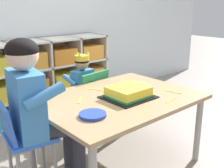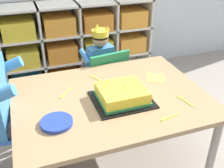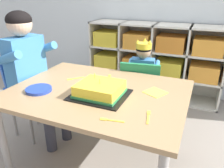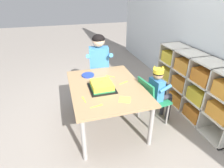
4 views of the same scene
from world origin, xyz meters
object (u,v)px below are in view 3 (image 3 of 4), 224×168
object	(u,v)px
child_with_crown	(143,71)
adult_helper_seated	(31,64)
fork_scattered_mid_table	(110,77)
fork_beside_plate_stack	(148,116)
classroom_chair_blue	(140,88)
paper_plate_stack	(39,90)
fork_near_child_seat	(75,78)
activity_table	(98,98)
fork_at_table_front_edge	(110,120)
birthday_cake_on_tray	(100,90)
classroom_chair_adult_side	(26,87)

from	to	relation	value
child_with_crown	adult_helper_seated	world-z (taller)	adult_helper_seated
adult_helper_seated	fork_scattered_mid_table	xyz separation A→B (m)	(0.61, 0.19, -0.09)
fork_beside_plate_stack	fork_scattered_mid_table	world-z (taller)	same
classroom_chair_blue	child_with_crown	world-z (taller)	child_with_crown
adult_helper_seated	fork_scattered_mid_table	bearing A→B (deg)	-63.44
paper_plate_stack	fork_near_child_seat	distance (m)	0.31
activity_table	fork_at_table_front_edge	bearing A→B (deg)	-53.94
child_with_crown	fork_at_table_front_edge	world-z (taller)	child_with_crown
birthday_cake_on_tray	fork_beside_plate_stack	bearing A→B (deg)	-20.71
activity_table	child_with_crown	bearing A→B (deg)	79.28
activity_table	fork_at_table_front_edge	distance (m)	0.40
fork_near_child_seat	fork_at_table_front_edge	size ratio (longest dim) A/B	0.84
fork_near_child_seat	fork_beside_plate_stack	xyz separation A→B (m)	(0.67, -0.33, 0.00)
classroom_chair_adult_side	fork_at_table_front_edge	bearing A→B (deg)	-103.37
adult_helper_seated	paper_plate_stack	size ratio (longest dim) A/B	6.18
paper_plate_stack	birthday_cake_on_tray	bearing A→B (deg)	13.71
child_with_crown	classroom_chair_blue	bearing A→B (deg)	89.26
classroom_chair_adult_side	fork_scattered_mid_table	size ratio (longest dim) A/B	5.26
child_with_crown	fork_beside_plate_stack	xyz separation A→B (m)	(0.28, -0.89, 0.07)
fork_scattered_mid_table	classroom_chair_blue	bearing A→B (deg)	130.55
adult_helper_seated	fork_scattered_mid_table	distance (m)	0.64
adult_helper_seated	fork_near_child_seat	bearing A→B (deg)	-71.07
classroom_chair_blue	classroom_chair_adult_side	xyz separation A→B (m)	(-0.88, -0.50, 0.06)
activity_table	fork_scattered_mid_table	world-z (taller)	fork_scattered_mid_table
paper_plate_stack	fork_scattered_mid_table	distance (m)	0.54
fork_scattered_mid_table	birthday_cake_on_tray	bearing A→B (deg)	-9.72
birthday_cake_on_tray	fork_near_child_seat	world-z (taller)	birthday_cake_on_tray
activity_table	birthday_cake_on_tray	xyz separation A→B (m)	(0.05, -0.07, 0.10)
fork_beside_plate_stack	classroom_chair_blue	bearing A→B (deg)	-172.28
activity_table	fork_scattered_mid_table	xyz separation A→B (m)	(-0.02, 0.25, 0.06)
classroom_chair_adult_side	paper_plate_stack	size ratio (longest dim) A/B	4.08
paper_plate_stack	classroom_chair_blue	bearing A→B (deg)	55.54
classroom_chair_blue	fork_at_table_front_edge	xyz separation A→B (m)	(0.09, -0.90, 0.20)
fork_at_table_front_edge	fork_beside_plate_stack	bearing A→B (deg)	25.10
birthday_cake_on_tray	fork_near_child_seat	distance (m)	0.37
classroom_chair_blue	fork_beside_plate_stack	xyz separation A→B (m)	(0.26, -0.78, 0.20)
activity_table	classroom_chair_adult_side	distance (m)	0.74
classroom_chair_adult_side	fork_scattered_mid_table	bearing A→B (deg)	-67.25
birthday_cake_on_tray	adult_helper_seated	bearing A→B (deg)	169.33
classroom_chair_blue	birthday_cake_on_tray	xyz separation A→B (m)	(-0.10, -0.65, 0.23)
classroom_chair_blue	fork_scattered_mid_table	bearing A→B (deg)	54.55
birthday_cake_on_tray	activity_table	bearing A→B (deg)	126.72
child_with_crown	adult_helper_seated	bearing A→B (deg)	31.38
adult_helper_seated	fork_beside_plate_stack	xyz separation A→B (m)	(1.04, -0.26, -0.09)
classroom_chair_adult_side	fork_beside_plate_stack	xyz separation A→B (m)	(1.14, -0.28, 0.13)
classroom_chair_blue	fork_near_child_seat	distance (m)	0.64
adult_helper_seated	paper_plate_stack	xyz separation A→B (m)	(0.26, -0.23, -0.08)
adult_helper_seated	fork_near_child_seat	xyz separation A→B (m)	(0.36, 0.06, -0.09)
birthday_cake_on_tray	fork_at_table_front_edge	bearing A→B (deg)	-54.12
classroom_chair_adult_side	paper_plate_stack	world-z (taller)	classroom_chair_adult_side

